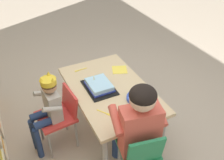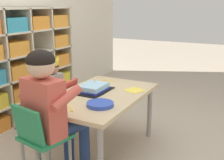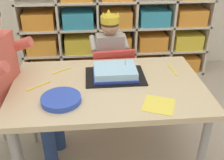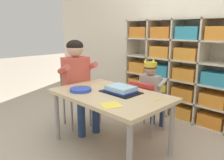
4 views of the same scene
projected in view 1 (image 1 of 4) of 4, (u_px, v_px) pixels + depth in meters
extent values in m
plane|color=tan|center=(110.00, 129.00, 2.76)|extent=(16.00, 16.00, 0.00)
cube|color=#D1B789|center=(110.00, 90.00, 2.44)|extent=(1.13, 0.71, 0.03)
cylinder|color=#9E9993|center=(162.00, 135.00, 2.34)|extent=(0.05, 0.05, 0.52)
cylinder|color=#9E9993|center=(114.00, 78.00, 3.08)|extent=(0.05, 0.05, 0.52)
cylinder|color=#9E9993|center=(105.00, 158.00, 2.13)|extent=(0.05, 0.05, 0.52)
cylinder|color=#9E9993|center=(68.00, 91.00, 2.87)|extent=(0.05, 0.05, 0.52)
cube|color=red|center=(56.00, 117.00, 2.39)|extent=(0.36, 0.36, 0.03)
cube|color=red|center=(70.00, 101.00, 2.38)|extent=(0.31, 0.08, 0.24)
cylinder|color=gray|center=(41.00, 127.00, 2.54)|extent=(0.02, 0.02, 0.35)
cylinder|color=gray|center=(50.00, 145.00, 2.35)|extent=(0.02, 0.02, 0.35)
cylinder|color=gray|center=(66.00, 117.00, 2.65)|extent=(0.02, 0.02, 0.35)
cylinder|color=gray|center=(76.00, 134.00, 2.47)|extent=(0.02, 0.02, 0.35)
cube|color=#B2ADA3|center=(53.00, 105.00, 2.30)|extent=(0.22, 0.13, 0.29)
sphere|color=tan|center=(49.00, 86.00, 2.17)|extent=(0.13, 0.13, 0.13)
ellipsoid|color=#472D19|center=(49.00, 84.00, 2.16)|extent=(0.14, 0.14, 0.10)
cylinder|color=yellow|center=(48.00, 81.00, 2.14)|extent=(0.14, 0.14, 0.05)
cone|color=yellow|center=(41.00, 79.00, 2.09)|extent=(0.04, 0.04, 0.04)
cone|color=yellow|center=(48.00, 73.00, 2.17)|extent=(0.04, 0.04, 0.04)
cone|color=yellow|center=(53.00, 79.00, 2.09)|extent=(0.04, 0.04, 0.04)
cylinder|color=navy|center=(41.00, 114.00, 2.37)|extent=(0.09, 0.22, 0.07)
cylinder|color=navy|center=(46.00, 123.00, 2.28)|extent=(0.09, 0.22, 0.07)
cylinder|color=navy|center=(34.00, 134.00, 2.45)|extent=(0.06, 0.06, 0.37)
cylinder|color=navy|center=(38.00, 143.00, 2.36)|extent=(0.06, 0.06, 0.37)
cylinder|color=#B2ADA3|center=(42.00, 94.00, 2.33)|extent=(0.06, 0.18, 0.10)
cylinder|color=#B2ADA3|center=(52.00, 109.00, 2.16)|extent=(0.06, 0.18, 0.10)
cube|color=#238451|center=(138.00, 149.00, 2.02)|extent=(0.34, 0.35, 0.03)
cube|color=#238451|center=(146.00, 151.00, 1.83)|extent=(0.11, 0.28, 0.25)
cylinder|color=gray|center=(145.00, 152.00, 2.26)|extent=(0.02, 0.02, 0.40)
cylinder|color=gray|center=(119.00, 158.00, 2.21)|extent=(0.02, 0.02, 0.40)
cube|color=#D15647|center=(140.00, 130.00, 1.89)|extent=(0.21, 0.32, 0.42)
sphere|color=#DBB293|center=(143.00, 98.00, 1.71)|extent=(0.19, 0.19, 0.19)
ellipsoid|color=black|center=(143.00, 95.00, 1.69)|extent=(0.19, 0.19, 0.14)
cylinder|color=navy|center=(142.00, 130.00, 2.13)|extent=(0.31, 0.15, 0.10)
cylinder|color=navy|center=(122.00, 134.00, 2.09)|extent=(0.31, 0.15, 0.10)
cylinder|color=navy|center=(135.00, 137.00, 2.39)|extent=(0.08, 0.08, 0.42)
cylinder|color=navy|center=(116.00, 140.00, 2.35)|extent=(0.08, 0.08, 0.42)
cylinder|color=#D15647|center=(159.00, 112.00, 1.92)|extent=(0.25, 0.11, 0.14)
cylinder|color=#D15647|center=(116.00, 120.00, 1.85)|extent=(0.25, 0.11, 0.14)
cube|color=black|center=(99.00, 88.00, 2.43)|extent=(0.36, 0.26, 0.01)
cube|color=#9ED1EF|center=(99.00, 85.00, 2.42)|extent=(0.26, 0.20, 0.06)
cube|color=#283DB2|center=(99.00, 87.00, 2.43)|extent=(0.27, 0.21, 0.02)
cylinder|color=#EFCC4C|center=(94.00, 78.00, 2.43)|extent=(0.01, 0.01, 0.04)
cylinder|color=blue|center=(138.00, 98.00, 2.29)|extent=(0.21, 0.21, 0.03)
cube|color=#F4DB4C|center=(120.00, 70.00, 2.70)|extent=(0.20, 0.20, 0.00)
cube|color=yellow|center=(102.00, 112.00, 2.16)|extent=(0.09, 0.06, 0.00)
cube|color=yellow|center=(109.00, 114.00, 2.13)|extent=(0.04, 0.04, 0.00)
cube|color=yellow|center=(83.00, 69.00, 2.70)|extent=(0.02, 0.11, 0.00)
cube|color=yellow|center=(76.00, 71.00, 2.67)|extent=(0.02, 0.04, 0.00)
cube|color=yellow|center=(127.00, 114.00, 2.14)|extent=(0.09, 0.07, 0.00)
cube|color=yellow|center=(135.00, 117.00, 2.11)|extent=(0.04, 0.04, 0.00)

